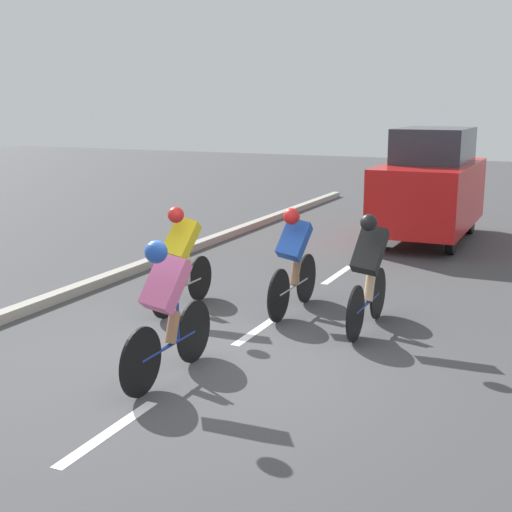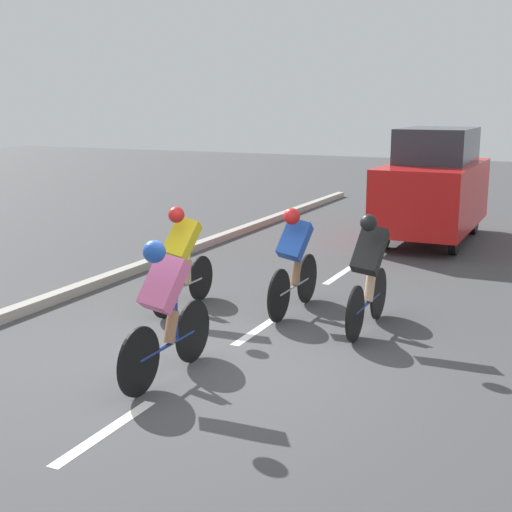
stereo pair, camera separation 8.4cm
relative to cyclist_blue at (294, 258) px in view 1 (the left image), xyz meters
The scene contains 10 objects.
ground_plane 2.24m from the cyclist_blue, 86.36° to the left, with size 60.00×60.00×0.00m, color #424244.
lane_stripe_near 4.11m from the cyclist_blue, 88.10° to the left, with size 0.12×1.40×0.01m, color white.
lane_stripe_mid 1.14m from the cyclist_blue, 80.89° to the left, with size 0.12×1.40×0.01m, color white.
lane_stripe_far 2.49m from the cyclist_blue, 86.76° to the right, with size 0.12×1.40×0.01m, color white.
curb 3.51m from the cyclist_blue, 14.07° to the left, with size 0.20×25.75×0.14m, color #A8A399.
cyclist_blue is the anchor object (origin of this frame).
cyclist_black 1.19m from the cyclist_blue, 163.23° to the left, with size 0.39×1.72×1.53m.
cyclist_yellow 1.53m from the cyclist_blue, 19.63° to the left, with size 0.42×1.62×1.49m.
cyclist_pink 2.81m from the cyclist_blue, 84.11° to the left, with size 0.40×1.75×1.53m.
support_car 6.12m from the cyclist_blue, 95.89° to the right, with size 1.70×3.86×2.31m.
Camera 1 is at (-3.57, 6.64, 2.83)m, focal length 50.00 mm.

